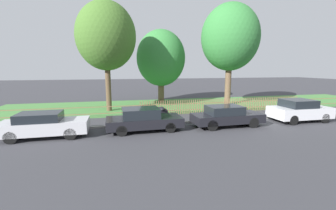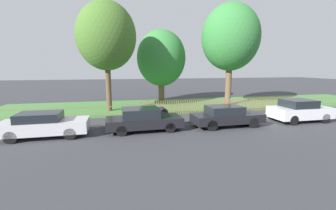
# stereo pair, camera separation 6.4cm
# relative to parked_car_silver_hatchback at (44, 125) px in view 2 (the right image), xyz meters

# --- Properties ---
(ground_plane) EXTENTS (120.00, 120.00, 0.00)m
(ground_plane) POSITION_rel_parked_car_silver_hatchback_xyz_m (12.48, 1.21, -0.69)
(ground_plane) COLOR #38383D
(kerb_stone) EXTENTS (39.04, 0.20, 0.12)m
(kerb_stone) POSITION_rel_parked_car_silver_hatchback_xyz_m (12.48, 1.31, -0.63)
(kerb_stone) COLOR gray
(kerb_stone) RESTS_ON ground
(grass_strip) EXTENTS (39.04, 8.45, 0.01)m
(grass_strip) POSITION_rel_parked_car_silver_hatchback_xyz_m (12.48, 8.42, -0.69)
(grass_strip) COLOR #477F3D
(grass_strip) RESTS_ON ground
(park_fence) EXTENTS (39.04, 0.05, 1.13)m
(park_fence) POSITION_rel_parked_car_silver_hatchback_xyz_m (12.48, 4.21, -0.13)
(park_fence) COLOR olive
(park_fence) RESTS_ON ground
(parked_car_silver_hatchback) EXTENTS (4.35, 1.71, 1.34)m
(parked_car_silver_hatchback) POSITION_rel_parked_car_silver_hatchback_xyz_m (0.00, 0.00, 0.00)
(parked_car_silver_hatchback) COLOR #BCBCC1
(parked_car_silver_hatchback) RESTS_ON ground
(parked_car_black_saloon) EXTENTS (4.38, 1.90, 1.34)m
(parked_car_black_saloon) POSITION_rel_parked_car_silver_hatchback_xyz_m (5.23, 0.13, -0.02)
(parked_car_black_saloon) COLOR black
(parked_car_black_saloon) RESTS_ON ground
(parked_car_navy_estate) EXTENTS (4.44, 1.78, 1.31)m
(parked_car_navy_estate) POSITION_rel_parked_car_silver_hatchback_xyz_m (10.41, -0.06, -0.02)
(parked_car_navy_estate) COLOR black
(parked_car_navy_estate) RESTS_ON ground
(parked_car_red_compact) EXTENTS (3.96, 1.91, 1.51)m
(parked_car_red_compact) POSITION_rel_parked_car_silver_hatchback_xyz_m (15.93, 0.09, 0.07)
(parked_car_red_compact) COLOR silver
(parked_car_red_compact) RESTS_ON ground
(covered_motorcycle) EXTENTS (1.89, 0.71, 0.98)m
(covered_motorcycle) POSITION_rel_parked_car_silver_hatchback_xyz_m (6.43, 2.38, -0.08)
(covered_motorcycle) COLOR black
(covered_motorcycle) RESTS_ON ground
(tree_nearest_kerb) EXTENTS (4.82, 4.82, 8.95)m
(tree_nearest_kerb) POSITION_rel_parked_car_silver_hatchback_xyz_m (3.12, 6.93, 5.46)
(tree_nearest_kerb) COLOR brown
(tree_nearest_kerb) RESTS_ON ground
(tree_behind_motorcycle) EXTENTS (5.04, 5.04, 7.52)m
(tree_behind_motorcycle) POSITION_rel_parked_car_silver_hatchback_xyz_m (8.40, 10.75, 3.91)
(tree_behind_motorcycle) COLOR brown
(tree_behind_motorcycle) RESTS_ON ground
(tree_mid_park) EXTENTS (5.42, 5.42, 9.58)m
(tree_mid_park) POSITION_rel_parked_car_silver_hatchback_xyz_m (14.39, 7.42, 5.74)
(tree_mid_park) COLOR brown
(tree_mid_park) RESTS_ON ground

